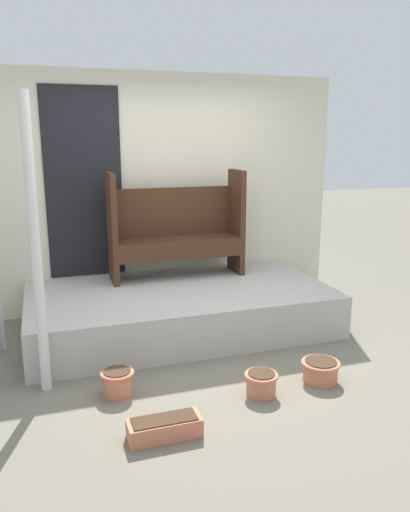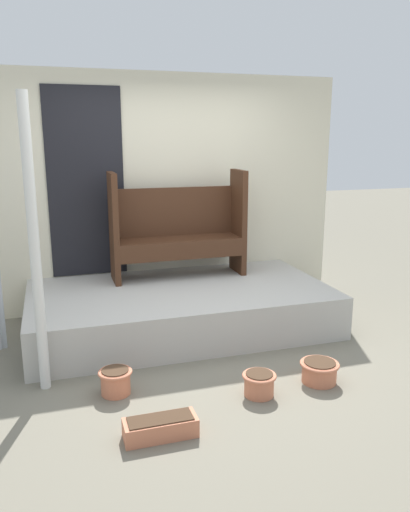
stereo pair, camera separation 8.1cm
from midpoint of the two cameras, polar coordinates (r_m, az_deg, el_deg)
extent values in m
plane|color=#706B5B|center=(4.52, 1.29, -11.68)|extent=(24.00, 24.00, 0.00)
cube|color=#B2AFA8|center=(5.13, -2.35, -5.98)|extent=(2.99, 1.60, 0.42)
cube|color=beige|center=(5.68, -4.65, 7.18)|extent=(4.19, 0.06, 2.60)
cube|color=black|center=(5.50, -13.03, 8.09)|extent=(0.80, 0.02, 2.00)
cylinder|color=silver|center=(3.86, -18.33, 0.79)|extent=(0.08, 0.08, 2.24)
cube|color=#422616|center=(5.24, -9.93, 3.13)|extent=(0.06, 0.40, 1.14)
cube|color=#422616|center=(5.58, 4.24, 3.93)|extent=(0.06, 0.40, 1.14)
cube|color=#422616|center=(5.40, -2.61, 1.83)|extent=(1.32, 0.40, 0.04)
cube|color=#422616|center=(5.24, -2.08, 0.40)|extent=(1.32, 0.03, 0.15)
cube|color=#422616|center=(5.52, -3.11, 5.09)|extent=(1.32, 0.04, 0.53)
cylinder|color=#C67251|center=(3.98, -9.59, -14.03)|extent=(0.22, 0.22, 0.19)
torus|color=#C67251|center=(3.95, -9.64, -12.97)|extent=(0.26, 0.26, 0.02)
cylinder|color=#422D1E|center=(3.94, -9.64, -12.76)|extent=(0.21, 0.21, 0.01)
cylinder|color=#C67251|center=(3.94, 6.81, -14.39)|extent=(0.23, 0.23, 0.17)
torus|color=#C67251|center=(3.91, 6.84, -13.43)|extent=(0.26, 0.26, 0.02)
cylinder|color=#422D1E|center=(3.90, 6.84, -13.22)|extent=(0.21, 0.21, 0.01)
cylinder|color=#C67251|center=(4.21, 13.48, -12.79)|extent=(0.27, 0.27, 0.17)
torus|color=#C67251|center=(4.18, 13.53, -11.91)|extent=(0.31, 0.31, 0.02)
cylinder|color=#422D1E|center=(4.18, 13.54, -11.71)|extent=(0.25, 0.25, 0.01)
cube|color=#C67251|center=(3.47, -4.41, -18.99)|extent=(0.48, 0.18, 0.13)
cube|color=#422D1E|center=(3.43, -4.43, -18.03)|extent=(0.42, 0.16, 0.01)
camera|label=1|loc=(0.04, -89.48, 0.13)|focal=35.00mm
camera|label=2|loc=(0.04, 90.52, -0.13)|focal=35.00mm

